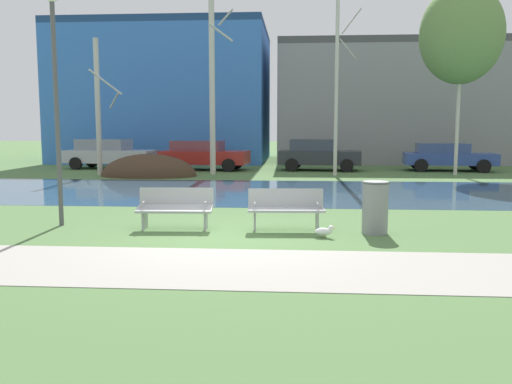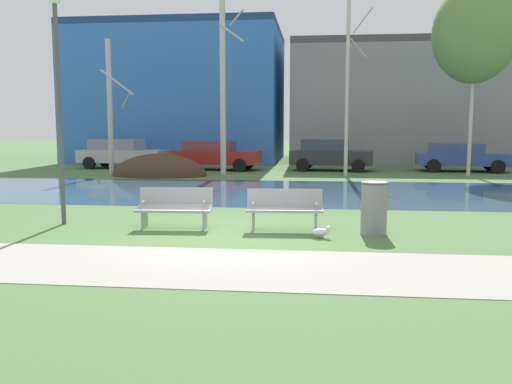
{
  "view_description": "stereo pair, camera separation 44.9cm",
  "coord_description": "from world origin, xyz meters",
  "px_view_note": "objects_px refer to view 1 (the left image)",
  "views": [
    {
      "loc": [
        1.37,
        -10.44,
        2.18
      ],
      "look_at": [
        0.49,
        1.55,
        0.72
      ],
      "focal_mm": 37.87,
      "sensor_mm": 36.0,
      "label": 1
    },
    {
      "loc": [
        1.82,
        -10.4,
        2.18
      ],
      "look_at": [
        0.49,
        1.55,
        0.72
      ],
      "focal_mm": 37.87,
      "sensor_mm": 36.0,
      "label": 2
    }
  ],
  "objects_px": {
    "bench_left": "(175,207)",
    "parked_wagon_fourth_blue": "(447,156)",
    "trash_bin": "(375,207)",
    "parked_hatch_third_dark": "(318,154)",
    "bench_right": "(286,208)",
    "parked_van_nearest_silver": "(109,153)",
    "parked_sedan_second_red": "(203,155)",
    "streetlamp": "(55,68)",
    "seagull": "(324,231)"
  },
  "relations": [
    {
      "from": "trash_bin",
      "to": "seagull",
      "type": "bearing_deg",
      "value": -154.21
    },
    {
      "from": "streetlamp",
      "to": "parked_wagon_fourth_blue",
      "type": "xyz_separation_m",
      "value": [
        12.67,
        15.83,
        -2.71
      ]
    },
    {
      "from": "trash_bin",
      "to": "parked_van_nearest_silver",
      "type": "xyz_separation_m",
      "value": [
        -11.31,
        16.33,
        0.25
      ]
    },
    {
      "from": "streetlamp",
      "to": "parked_wagon_fourth_blue",
      "type": "height_order",
      "value": "streetlamp"
    },
    {
      "from": "trash_bin",
      "to": "parked_wagon_fourth_blue",
      "type": "height_order",
      "value": "parked_wagon_fourth_blue"
    },
    {
      "from": "bench_right",
      "to": "parked_hatch_third_dark",
      "type": "xyz_separation_m",
      "value": [
        1.33,
        15.84,
        0.34
      ]
    },
    {
      "from": "parked_wagon_fourth_blue",
      "to": "trash_bin",
      "type": "bearing_deg",
      "value": -109.78
    },
    {
      "from": "bench_left",
      "to": "parked_van_nearest_silver",
      "type": "xyz_separation_m",
      "value": [
        -7.12,
        16.12,
        0.33
      ]
    },
    {
      "from": "parked_sedan_second_red",
      "to": "parked_hatch_third_dark",
      "type": "xyz_separation_m",
      "value": [
        5.81,
        0.16,
        0.03
      ]
    },
    {
      "from": "streetlamp",
      "to": "parked_van_nearest_silver",
      "type": "relative_size",
      "value": 1.08
    },
    {
      "from": "parked_hatch_third_dark",
      "to": "parked_van_nearest_silver",
      "type": "bearing_deg",
      "value": 178.5
    },
    {
      "from": "bench_right",
      "to": "trash_bin",
      "type": "xyz_separation_m",
      "value": [
        1.83,
        -0.21,
        0.08
      ]
    },
    {
      "from": "parked_van_nearest_silver",
      "to": "parked_wagon_fourth_blue",
      "type": "xyz_separation_m",
      "value": [
        17.16,
        -0.07,
        -0.07
      ]
    },
    {
      "from": "bench_left",
      "to": "streetlamp",
      "type": "bearing_deg",
      "value": 175.18
    },
    {
      "from": "streetlamp",
      "to": "parked_wagon_fourth_blue",
      "type": "distance_m",
      "value": 20.46
    },
    {
      "from": "bench_left",
      "to": "parked_wagon_fourth_blue",
      "type": "bearing_deg",
      "value": 57.96
    },
    {
      "from": "bench_left",
      "to": "trash_bin",
      "type": "bearing_deg",
      "value": -2.81
    },
    {
      "from": "streetlamp",
      "to": "parked_van_nearest_silver",
      "type": "height_order",
      "value": "streetlamp"
    },
    {
      "from": "bench_right",
      "to": "seagull",
      "type": "bearing_deg",
      "value": -42.72
    },
    {
      "from": "bench_left",
      "to": "streetlamp",
      "type": "relative_size",
      "value": 0.32
    },
    {
      "from": "parked_hatch_third_dark",
      "to": "streetlamp",
      "type": "bearing_deg",
      "value": -112.04
    },
    {
      "from": "bench_right",
      "to": "trash_bin",
      "type": "height_order",
      "value": "trash_bin"
    },
    {
      "from": "bench_right",
      "to": "parked_van_nearest_silver",
      "type": "relative_size",
      "value": 0.34
    },
    {
      "from": "seagull",
      "to": "parked_hatch_third_dark",
      "type": "distance_m",
      "value": 16.58
    },
    {
      "from": "trash_bin",
      "to": "parked_van_nearest_silver",
      "type": "distance_m",
      "value": 19.87
    },
    {
      "from": "bench_left",
      "to": "parked_hatch_third_dark",
      "type": "xyz_separation_m",
      "value": [
        3.7,
        15.84,
        0.34
      ]
    },
    {
      "from": "bench_left",
      "to": "streetlamp",
      "type": "distance_m",
      "value": 3.97
    },
    {
      "from": "bench_left",
      "to": "streetlamp",
      "type": "xyz_separation_m",
      "value": [
        -2.63,
        0.22,
        2.97
      ]
    },
    {
      "from": "seagull",
      "to": "streetlamp",
      "type": "relative_size",
      "value": 0.08
    },
    {
      "from": "bench_left",
      "to": "parked_sedan_second_red",
      "type": "relative_size",
      "value": 0.36
    },
    {
      "from": "streetlamp",
      "to": "parked_van_nearest_silver",
      "type": "xyz_separation_m",
      "value": [
        -4.49,
        15.9,
        -2.64
      ]
    },
    {
      "from": "bench_left",
      "to": "trash_bin",
      "type": "height_order",
      "value": "trash_bin"
    },
    {
      "from": "bench_left",
      "to": "parked_hatch_third_dark",
      "type": "bearing_deg",
      "value": 76.86
    },
    {
      "from": "parked_van_nearest_silver",
      "to": "parked_hatch_third_dark",
      "type": "relative_size",
      "value": 1.13
    },
    {
      "from": "parked_hatch_third_dark",
      "to": "parked_sedan_second_red",
      "type": "bearing_deg",
      "value": -178.44
    },
    {
      "from": "trash_bin",
      "to": "parked_hatch_third_dark",
      "type": "height_order",
      "value": "parked_hatch_third_dark"
    },
    {
      "from": "streetlamp",
      "to": "parked_sedan_second_red",
      "type": "height_order",
      "value": "streetlamp"
    },
    {
      "from": "bench_left",
      "to": "parked_sedan_second_red",
      "type": "bearing_deg",
      "value": 97.66
    },
    {
      "from": "seagull",
      "to": "streetlamp",
      "type": "xyz_separation_m",
      "value": [
        -5.77,
        0.94,
        3.31
      ]
    },
    {
      "from": "streetlamp",
      "to": "bench_right",
      "type": "bearing_deg",
      "value": -2.54
    },
    {
      "from": "bench_left",
      "to": "parked_wagon_fourth_blue",
      "type": "height_order",
      "value": "parked_wagon_fourth_blue"
    },
    {
      "from": "bench_right",
      "to": "parked_van_nearest_silver",
      "type": "height_order",
      "value": "parked_van_nearest_silver"
    },
    {
      "from": "parked_wagon_fourth_blue",
      "to": "bench_left",
      "type": "bearing_deg",
      "value": -122.04
    },
    {
      "from": "trash_bin",
      "to": "seagull",
      "type": "distance_m",
      "value": 1.24
    },
    {
      "from": "trash_bin",
      "to": "parked_wagon_fourth_blue",
      "type": "relative_size",
      "value": 0.24
    },
    {
      "from": "parked_sedan_second_red",
      "to": "parked_wagon_fourth_blue",
      "type": "relative_size",
      "value": 1.01
    },
    {
      "from": "parked_hatch_third_dark",
      "to": "parked_wagon_fourth_blue",
      "type": "height_order",
      "value": "parked_hatch_third_dark"
    },
    {
      "from": "streetlamp",
      "to": "parked_wagon_fourth_blue",
      "type": "bearing_deg",
      "value": 51.33
    },
    {
      "from": "bench_left",
      "to": "parked_van_nearest_silver",
      "type": "relative_size",
      "value": 0.34
    },
    {
      "from": "seagull",
      "to": "parked_sedan_second_red",
      "type": "distance_m",
      "value": 17.23
    }
  ]
}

